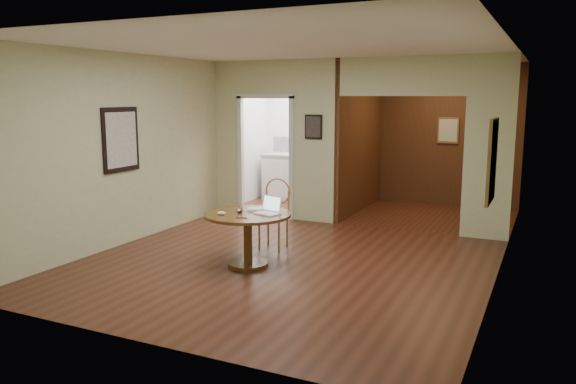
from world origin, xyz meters
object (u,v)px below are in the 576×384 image
at_px(chair, 275,210).
at_px(open_laptop, 270,208).
at_px(dining_table, 248,227).
at_px(closed_laptop, 261,210).

height_order(chair, open_laptop, chair).
bearing_deg(open_laptop, dining_table, -138.49).
xyz_separation_m(dining_table, open_laptop, (0.24, 0.12, 0.23)).
bearing_deg(chair, dining_table, -87.67).
bearing_deg(chair, open_laptop, -70.62).
relative_size(chair, closed_laptop, 2.70).
height_order(dining_table, chair, chair).
relative_size(dining_table, closed_laptop, 2.99).
relative_size(dining_table, chair, 1.11).
height_order(chair, closed_laptop, chair).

